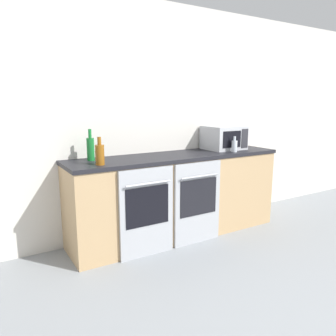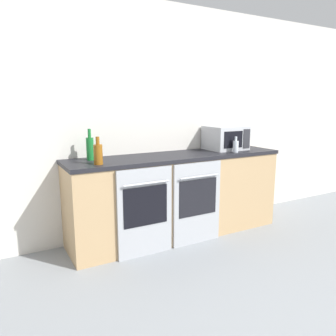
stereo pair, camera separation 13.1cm
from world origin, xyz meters
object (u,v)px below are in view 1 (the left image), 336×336
object	(u,v)px
oven_right	(198,203)
bottle_clear	(234,146)
microwave	(224,138)
bottle_green	(91,148)
oven_left	(147,212)
bottle_amber	(100,154)

from	to	relation	value
oven_right	bottle_clear	world-z (taller)	bottle_clear
oven_right	microwave	bearing A→B (deg)	29.94
bottle_green	oven_left	bearing A→B (deg)	-46.51
oven_right	microwave	distance (m)	0.99
bottle_amber	bottle_clear	distance (m)	1.62
oven_right	bottle_clear	distance (m)	0.83
microwave	bottle_clear	world-z (taller)	microwave
bottle_green	bottle_clear	world-z (taller)	bottle_green
bottle_amber	bottle_green	world-z (taller)	bottle_green
bottle_amber	bottle_clear	world-z (taller)	bottle_amber
oven_left	bottle_amber	distance (m)	0.73
oven_right	bottle_amber	size ratio (longest dim) A/B	3.44
microwave	bottle_amber	size ratio (longest dim) A/B	1.73
oven_left	bottle_amber	xyz separation A→B (m)	(-0.40, 0.15, 0.59)
bottle_clear	bottle_amber	bearing A→B (deg)	179.08
microwave	oven_right	bearing A→B (deg)	-150.06
oven_right	bottle_green	world-z (taller)	bottle_green
microwave	bottle_green	distance (m)	1.67
oven_left	bottle_clear	xyz separation A→B (m)	(1.22, 0.13, 0.56)
oven_left	bottle_green	xyz separation A→B (m)	(-0.40, 0.42, 0.61)
bottle_amber	bottle_green	bearing A→B (deg)	89.82
bottle_green	bottle_clear	bearing A→B (deg)	-10.34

